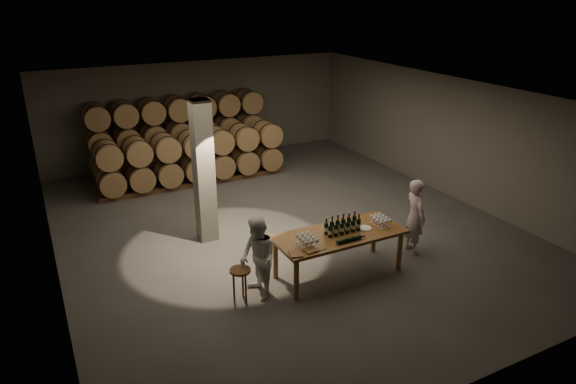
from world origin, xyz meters
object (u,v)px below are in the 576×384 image
bottle_cluster (342,226)px  person_woman (258,258)px  stool (240,275)px  person_man (415,216)px  notebook_near (311,250)px  tasting_table (339,238)px  plate (365,228)px

bottle_cluster → person_woman: bearing=-179.9°
stool → person_man: 4.04m
stool → person_man: (4.02, 0.04, 0.30)m
bottle_cluster → notebook_near: size_ratio=2.97×
stool → person_woman: bearing=-1.8°
tasting_table → person_man: bearing=1.7°
notebook_near → plate: bearing=7.4°
plate → notebook_near: 1.46m
stool → plate: bearing=-1.4°
person_man → stool: bearing=98.0°
person_man → bottle_cluster: bearing=98.9°
person_man → person_woman: (-3.68, -0.05, -0.04)m
plate → notebook_near: size_ratio=1.07×
plate → stool: 2.68m
plate → person_woman: 2.30m
notebook_near → person_woman: person_woman is taller
tasting_table → notebook_near: (-0.86, -0.38, 0.12)m
plate → stool: (-2.65, 0.07, -0.38)m
tasting_table → stool: (-2.09, 0.01, -0.27)m
tasting_table → person_man: (1.94, 0.06, 0.03)m
notebook_near → stool: 1.35m
stool → tasting_table: bearing=-0.4°
bottle_cluster → person_man: 1.88m
plate → notebook_near: bearing=-167.0°
plate → person_man: 1.38m
plate → person_man: bearing=4.5°
notebook_near → person_woman: 0.97m
stool → person_woman: 0.44m
bottle_cluster → person_man: size_ratio=0.45×
notebook_near → person_woman: (-0.88, 0.38, -0.13)m
bottle_cluster → stool: 2.22m
bottle_cluster → person_man: person_man is taller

